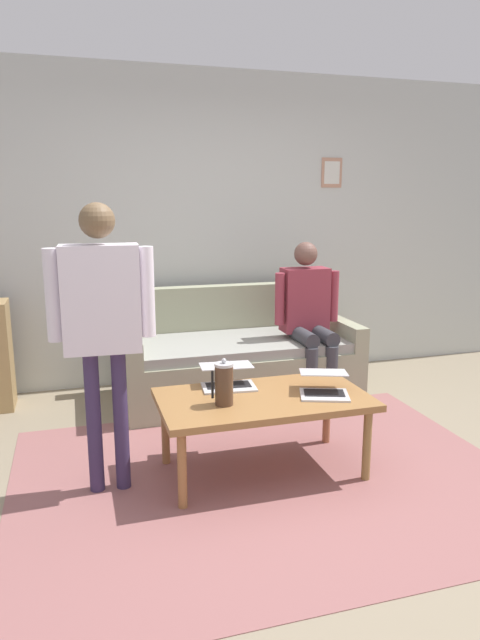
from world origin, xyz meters
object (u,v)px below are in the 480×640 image
Objects in this scene: couch at (236,360)px; person_standing at (102,312)px; coffee_table at (263,404)px; person_seated at (308,311)px; laptop_center at (228,379)px; french_press at (224,384)px; laptop_left at (324,387)px.

couch is 1.18× the size of person_standing.
couch reaches higher than coffee_table.
laptop_center is at bearing 44.29° from person_seated.
coffee_table is at bearing 55.90° from person_seated.
person_seated is (-0.93, -0.90, 0.20)m from laptop_center.
french_press is 0.78m from person_standing.
couch is at bearing -99.61° from coffee_table.
laptop_center is 0.22× the size of person_standing.
person_standing is (1.26, -0.11, 0.50)m from laptop_left.
laptop_left is at bearing 149.17° from laptop_center.
person_seated reaches higher than coffee_table.
person_standing reaches higher than french_press.
french_press is 1.59m from person_seated.
coffee_table is 1.08m from person_standing.
coffee_table is (0.23, 1.37, 0.13)m from couch.
person_seated reaches higher than laptop_center.
french_press reaches higher than coffee_table.
laptop_left is 1.29m from person_seated.
french_press is at bearing 70.79° from laptop_center.
person_standing is at bearing 14.25° from laptop_center.
couch is at bearing -22.75° from person_seated.
laptop_left is at bearing 71.00° from person_seated.
couch is 4.91× the size of laptop_left.
laptop_center is 0.92m from person_standing.
couch is 5.32× the size of laptop_center.
coffee_table is at bearing 122.57° from laptop_center.
couch is 1.40m from coffee_table.
couch is 1.55m from french_press.
coffee_table is 4.54× the size of french_press.
person_standing is 1.25× the size of person_seated.
person_standing is at bearing 33.16° from person_seated.
coffee_table is 0.96× the size of person_seated.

